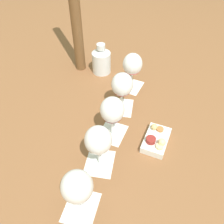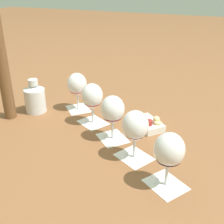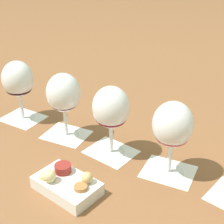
# 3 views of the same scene
# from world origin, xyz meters

# --- Properties ---
(ground_plane) EXTENTS (8.00, 8.00, 0.00)m
(ground_plane) POSITION_xyz_m (0.00, 0.00, 0.00)
(ground_plane) COLOR brown
(tasting_card_0) EXTENTS (0.15, 0.15, 0.00)m
(tasting_card_0) POSITION_xyz_m (-0.18, -0.24, 0.00)
(tasting_card_0) COLOR white
(tasting_card_0) RESTS_ON ground_plane
(tasting_card_1) EXTENTS (0.14, 0.14, 0.00)m
(tasting_card_1) POSITION_xyz_m (-0.08, -0.12, 0.00)
(tasting_card_1) COLOR white
(tasting_card_1) RESTS_ON ground_plane
(tasting_card_2) EXTENTS (0.15, 0.15, 0.00)m
(tasting_card_2) POSITION_xyz_m (-0.00, 0.01, 0.00)
(tasting_card_2) COLOR white
(tasting_card_2) RESTS_ON ground_plane
(tasting_card_3) EXTENTS (0.14, 0.14, 0.00)m
(tasting_card_3) POSITION_xyz_m (0.08, 0.12, 0.00)
(tasting_card_3) COLOR white
(tasting_card_3) RESTS_ON ground_plane
(tasting_card_4) EXTENTS (0.14, 0.15, 0.00)m
(tasting_card_4) POSITION_xyz_m (0.18, 0.26, 0.00)
(tasting_card_4) COLOR white
(tasting_card_4) RESTS_ON ground_plane
(wine_glass_0) EXTENTS (0.09, 0.09, 0.17)m
(wine_glass_0) POSITION_xyz_m (-0.18, -0.24, 0.12)
(wine_glass_0) COLOR white
(wine_glass_0) RESTS_ON tasting_card_0
(wine_glass_1) EXTENTS (0.09, 0.09, 0.17)m
(wine_glass_1) POSITION_xyz_m (-0.08, -0.12, 0.12)
(wine_glass_1) COLOR white
(wine_glass_1) RESTS_ON tasting_card_1
(wine_glass_2) EXTENTS (0.09, 0.09, 0.17)m
(wine_glass_2) POSITION_xyz_m (-0.00, 0.01, 0.12)
(wine_glass_2) COLOR white
(wine_glass_2) RESTS_ON tasting_card_2
(wine_glass_3) EXTENTS (0.09, 0.09, 0.17)m
(wine_glass_3) POSITION_xyz_m (0.08, 0.12, 0.12)
(wine_glass_3) COLOR white
(wine_glass_3) RESTS_ON tasting_card_3
(wine_glass_4) EXTENTS (0.09, 0.09, 0.17)m
(wine_glass_4) POSITION_xyz_m (0.18, 0.26, 0.12)
(wine_glass_4) COLOR white
(wine_glass_4) RESTS_ON tasting_card_4
(ceramic_vase) EXTENTS (0.09, 0.09, 0.15)m
(ceramic_vase) POSITION_xyz_m (-0.08, -0.41, 0.07)
(ceramic_vase) COLOR silver
(ceramic_vase) RESTS_ON ground_plane
(snack_dish) EXTENTS (0.15, 0.16, 0.06)m
(snack_dish) POSITION_xyz_m (-0.14, 0.10, 0.02)
(snack_dish) COLOR white
(snack_dish) RESTS_ON ground_plane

